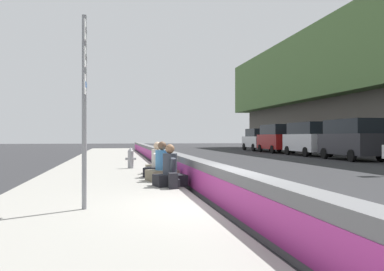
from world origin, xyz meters
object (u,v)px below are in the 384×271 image
Objects in this scene: parked_car_far at (276,138)px; backpack at (173,181)px; parked_car_fourth at (351,139)px; parked_car_farther at (257,139)px; fire_hydrant at (131,158)px; parked_car_midline at (308,138)px; seated_person_foreground at (170,173)px; seated_person_rear at (158,166)px; seated_person_far at (157,164)px; route_sign_post at (85,96)px; seated_person_middle at (162,168)px.

backpack is at bearing 152.81° from parked_car_far.
parked_car_fourth is 17.36m from parked_car_farther.
parked_car_midline is at bearing -49.37° from fire_hydrant.
backpack is at bearing -178.49° from seated_person_foreground.
parked_car_fourth is at bearing -46.25° from seated_person_foreground.
seated_person_rear reaches higher than seated_person_foreground.
parked_car_far is at bearing -27.19° from backpack.
parked_car_farther is at bearing -26.59° from seated_person_far.
route_sign_post reaches higher than fire_hydrant.
backpack is at bearing 135.08° from parked_car_fourth.
route_sign_post is at bearing 161.88° from seated_person_rear.
parked_car_midline is at bearing -178.61° from parked_car_far.
parked_car_far reaches higher than seated_person_middle.
seated_person_foreground is 1.01× the size of seated_person_far.
fire_hydrant is 0.74× the size of seated_person_middle.
seated_person_foreground is 2.61m from seated_person_rear.
seated_person_foreground reaches higher than backpack.
seated_person_foreground is at bearing 179.50° from seated_person_far.
route_sign_post is 7.76m from seated_person_far.
seated_person_foreground is 3.96m from seated_person_far.
parked_car_farther is (33.16, -15.01, -1.05)m from route_sign_post.
seated_person_rear is 16.44m from parked_car_fourth.
parked_car_farther reaches higher than seated_person_far.
fire_hydrant is at bearing 8.64° from seated_person_middle.
parked_car_midline is at bearing -35.27° from seated_person_foreground.
route_sign_post reaches higher than parked_car_midline.
parked_car_midline is (21.71, -15.03, -0.88)m from route_sign_post.
fire_hydrant is 18.26m from parked_car_midline.
backpack is (-3.19, -0.10, -0.17)m from seated_person_rear.
seated_person_middle is at bearing -22.57° from route_sign_post.
parked_car_farther is (28.44, -13.05, 0.67)m from seated_person_middle.
parked_car_fourth reaches higher than backpack.
parked_car_fourth and parked_car_far have the same top height.
backpack is (-0.58, -0.02, -0.16)m from seated_person_foreground.
parked_car_fourth is at bearing -44.92° from backpack.
parked_car_fourth is at bearing -179.84° from parked_car_farther.
fire_hydrant is at bearing -6.87° from route_sign_post.
seated_person_far is 15.57m from parked_car_fourth.
parked_car_midline is at bearing -179.88° from parked_car_farther.
seated_person_foreground is (-6.52, -0.84, -0.09)m from fire_hydrant.
parked_car_farther is (27.23, -13.07, 0.68)m from seated_person_rear.
seated_person_rear is (-3.91, -0.75, -0.08)m from fire_hydrant.
seated_person_foreground is 1.40m from seated_person_middle.
fire_hydrant is 0.78× the size of seated_person_far.
route_sign_post reaches higher than parked_car_farther.
seated_person_far reaches higher than fire_hydrant.
parked_car_far is at bearing -28.21° from route_sign_post.
seated_person_foreground is 0.24× the size of parked_car_farther.
parked_car_midline and parked_car_far have the same top height.
seated_person_rear reaches higher than fire_hydrant.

